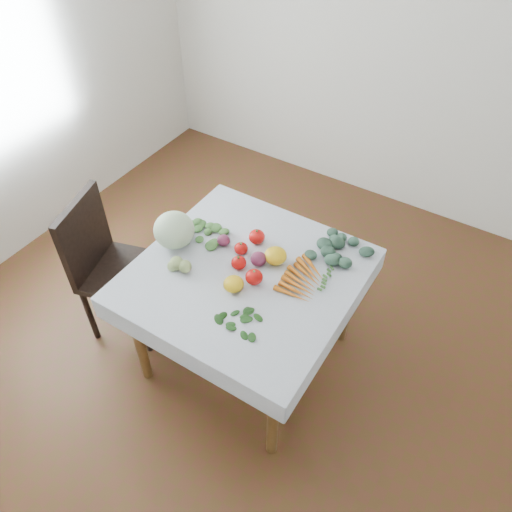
% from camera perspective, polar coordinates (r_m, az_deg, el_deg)
% --- Properties ---
extents(ground, '(4.00, 4.00, 0.00)m').
position_cam_1_polar(ground, '(3.21, -0.99, -11.22)').
color(ground, '#59301C').
extents(back_wall, '(4.00, 0.04, 2.70)m').
position_cam_1_polar(back_wall, '(3.87, 16.49, 23.25)').
color(back_wall, white).
rests_on(back_wall, ground).
extents(table, '(1.00, 1.00, 0.75)m').
position_cam_1_polar(table, '(2.70, -1.16, -3.41)').
color(table, brown).
rests_on(table, ground).
extents(tablecloth, '(1.12, 1.12, 0.01)m').
position_cam_1_polar(tablecloth, '(2.62, -1.19, -1.96)').
color(tablecloth, white).
rests_on(tablecloth, table).
extents(chair, '(0.54, 0.54, 0.96)m').
position_cam_1_polar(chair, '(3.10, -16.66, -0.45)').
color(chair, black).
rests_on(chair, ground).
extents(cabbage, '(0.24, 0.24, 0.20)m').
position_cam_1_polar(cabbage, '(2.75, -9.35, 2.95)').
color(cabbage, beige).
rests_on(cabbage, tablecloth).
extents(tomato_a, '(0.11, 0.11, 0.08)m').
position_cam_1_polar(tomato_a, '(2.76, 0.09, 2.22)').
color(tomato_a, red).
rests_on(tomato_a, tablecloth).
extents(tomato_b, '(0.10, 0.10, 0.07)m').
position_cam_1_polar(tomato_b, '(2.70, -1.72, 0.87)').
color(tomato_b, red).
rests_on(tomato_b, tablecloth).
extents(tomato_c, '(0.12, 0.12, 0.08)m').
position_cam_1_polar(tomato_c, '(2.55, -0.22, -2.41)').
color(tomato_c, red).
rests_on(tomato_c, tablecloth).
extents(tomato_d, '(0.09, 0.09, 0.07)m').
position_cam_1_polar(tomato_d, '(2.62, -1.99, -0.77)').
color(tomato_d, red).
rests_on(tomato_d, tablecloth).
extents(heirloom_back, '(0.12, 0.12, 0.08)m').
position_cam_1_polar(heirloom_back, '(2.65, 2.25, 0.04)').
color(heirloom_back, yellow).
rests_on(heirloom_back, tablecloth).
extents(heirloom_front, '(0.11, 0.11, 0.07)m').
position_cam_1_polar(heirloom_front, '(2.52, -2.57, -3.21)').
color(heirloom_front, yellow).
rests_on(heirloom_front, tablecloth).
extents(onion_a, '(0.10, 0.10, 0.06)m').
position_cam_1_polar(onion_a, '(2.76, -3.73, 1.81)').
color(onion_a, '#4F1639').
rests_on(onion_a, tablecloth).
extents(onion_b, '(0.11, 0.11, 0.07)m').
position_cam_1_polar(onion_b, '(2.64, 0.29, -0.33)').
color(onion_b, '#4F1639').
rests_on(onion_b, tablecloth).
extents(tomatillo_cluster, '(0.12, 0.15, 0.06)m').
position_cam_1_polar(tomatillo_cluster, '(2.65, -8.19, -0.91)').
color(tomatillo_cluster, '#A1B769').
rests_on(tomatillo_cluster, tablecloth).
extents(carrot_bunch, '(0.20, 0.31, 0.03)m').
position_cam_1_polar(carrot_bunch, '(2.58, 5.26, -2.75)').
color(carrot_bunch, orange).
rests_on(carrot_bunch, tablecloth).
extents(kale_bunch, '(0.30, 0.30, 0.05)m').
position_cam_1_polar(kale_bunch, '(2.74, 10.17, 0.51)').
color(kale_bunch, '#3B624A').
rests_on(kale_bunch, tablecloth).
extents(basil_bunch, '(0.21, 0.19, 0.01)m').
position_cam_1_polar(basil_bunch, '(2.40, -2.03, -7.51)').
color(basil_bunch, '#1F4C18').
rests_on(basil_bunch, tablecloth).
extents(dill_bunch, '(0.27, 0.21, 0.03)m').
position_cam_1_polar(dill_bunch, '(2.83, -6.25, 2.38)').
color(dill_bunch, '#4C803A').
rests_on(dill_bunch, tablecloth).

